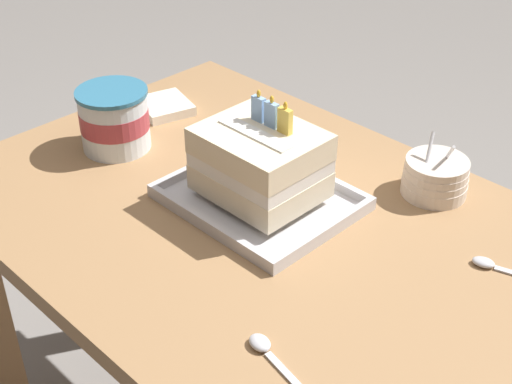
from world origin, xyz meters
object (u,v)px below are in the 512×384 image
at_px(napkin_pile, 165,106).
at_px(serving_spoon_near_tray, 268,351).
at_px(bowl_stack, 435,177).
at_px(serving_spoon_by_bowls, 496,266).
at_px(foil_tray, 260,199).
at_px(birthday_cake, 260,162).
at_px(ice_cream_tub, 114,119).

bearing_deg(napkin_pile, serving_spoon_near_tray, -28.26).
bearing_deg(bowl_stack, serving_spoon_by_bowls, -30.69).
height_order(foil_tray, birthday_cake, birthday_cake).
bearing_deg(serving_spoon_near_tray, serving_spoon_by_bowls, 71.99).
xyz_separation_m(birthday_cake, napkin_pile, (-0.39, 0.10, -0.07)).
distance_m(foil_tray, ice_cream_tub, 0.34).
bearing_deg(bowl_stack, birthday_cake, -128.98).
distance_m(birthday_cake, bowl_stack, 0.31).
bearing_deg(serving_spoon_by_bowls, napkin_pile, -177.99).
relative_size(bowl_stack, serving_spoon_near_tray, 0.73).
xyz_separation_m(birthday_cake, ice_cream_tub, (-0.33, -0.06, -0.02)).
bearing_deg(bowl_stack, serving_spoon_near_tray, -82.36).
bearing_deg(foil_tray, serving_spoon_by_bowls, 18.68).
bearing_deg(birthday_cake, bowl_stack, 51.02).
bearing_deg(foil_tray, birthday_cake, 90.00).
distance_m(bowl_stack, serving_spoon_by_bowls, 0.22).
bearing_deg(serving_spoon_by_bowls, birthday_cake, -161.35).
relative_size(bowl_stack, serving_spoon_by_bowls, 0.80).
relative_size(foil_tray, serving_spoon_by_bowls, 2.13).
bearing_deg(birthday_cake, serving_spoon_near_tray, -43.55).
distance_m(ice_cream_tub, serving_spoon_near_tray, 0.62).
xyz_separation_m(foil_tray, serving_spoon_by_bowls, (0.38, 0.13, -0.00)).
bearing_deg(foil_tray, serving_spoon_near_tray, -43.52).
bearing_deg(napkin_pile, bowl_stack, 13.34).
relative_size(foil_tray, napkin_pile, 2.34).
bearing_deg(ice_cream_tub, birthday_cake, 10.31).
height_order(birthday_cake, ice_cream_tub, birthday_cake).
bearing_deg(foil_tray, bowl_stack, 51.04).
xyz_separation_m(birthday_cake, serving_spoon_by_bowls, (0.38, 0.13, -0.08)).
bearing_deg(bowl_stack, napkin_pile, -166.66).
distance_m(foil_tray, bowl_stack, 0.31).
height_order(bowl_stack, serving_spoon_by_bowls, bowl_stack).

